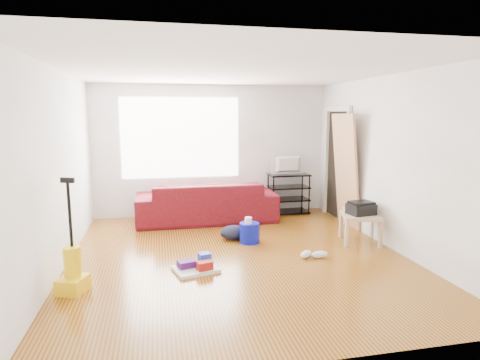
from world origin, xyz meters
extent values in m
cube|color=#652C09|center=(0.00, 0.00, 0.00)|extent=(4.50, 5.00, 0.01)
cube|color=white|center=(0.00, 0.00, 2.50)|extent=(4.50, 5.00, 0.01)
cube|color=silver|center=(0.00, 2.50, 1.25)|extent=(4.50, 0.01, 2.50)
cube|color=silver|center=(0.00, -2.50, 1.25)|extent=(4.50, 0.01, 2.50)
cube|color=silver|center=(-2.25, 0.00, 1.25)|extent=(0.01, 5.00, 2.50)
cube|color=silver|center=(2.25, 0.00, 1.25)|extent=(0.01, 5.00, 2.50)
cube|color=white|center=(-0.60, 2.48, 1.50)|extent=(2.20, 0.01, 1.50)
cube|color=white|center=(2.21, 1.25, 1.00)|extent=(0.06, 0.08, 2.00)
cube|color=white|center=(2.21, 2.15, 1.00)|extent=(0.06, 0.08, 2.00)
cube|color=white|center=(2.21, 1.70, 2.04)|extent=(0.06, 0.98, 0.08)
cube|color=black|center=(2.24, 1.70, 1.00)|extent=(0.01, 0.86, 1.98)
imported|color=#3E0810|center=(-0.19, 1.95, 0.00)|extent=(2.52, 0.98, 0.73)
cube|color=black|center=(1.47, 2.22, 0.03)|extent=(0.78, 0.45, 0.03)
cube|color=black|center=(1.47, 2.22, 0.28)|extent=(0.78, 0.45, 0.03)
cube|color=black|center=(1.47, 2.22, 0.53)|extent=(0.78, 0.45, 0.03)
cube|color=black|center=(1.47, 2.22, 0.77)|extent=(0.78, 0.45, 0.03)
cylinder|color=black|center=(1.11, 2.03, 0.39)|extent=(0.03, 0.03, 0.79)
cylinder|color=black|center=(1.11, 2.41, 0.39)|extent=(0.03, 0.03, 0.79)
cylinder|color=black|center=(1.83, 2.03, 0.39)|extent=(0.03, 0.03, 0.79)
cylinder|color=black|center=(1.83, 2.41, 0.39)|extent=(0.03, 0.03, 0.79)
imported|color=black|center=(1.47, 2.22, 0.98)|extent=(0.66, 0.09, 0.38)
cube|color=tan|center=(1.95, 0.22, 0.41)|extent=(0.67, 0.67, 0.05)
cube|color=tan|center=(1.65, 0.05, 0.20)|extent=(0.05, 0.05, 0.39)
cube|color=tan|center=(1.78, 0.52, 0.20)|extent=(0.05, 0.05, 0.39)
cube|color=tan|center=(2.12, -0.08, 0.20)|extent=(0.05, 0.05, 0.39)
cube|color=tan|center=(2.25, 0.38, 0.20)|extent=(0.05, 0.05, 0.39)
cube|color=black|center=(1.95, 0.22, 0.52)|extent=(0.42, 0.34, 0.16)
cube|color=black|center=(1.95, 0.22, 0.62)|extent=(0.38, 0.30, 0.04)
cylinder|color=#0810AB|center=(0.29, 0.55, 0.00)|extent=(0.33, 0.33, 0.30)
cylinder|color=white|center=(0.27, 0.52, 0.20)|extent=(0.11, 0.11, 0.10)
cube|color=white|center=(-0.62, -0.42, 0.02)|extent=(0.61, 0.54, 0.04)
cube|color=maroon|center=(-0.52, -0.50, 0.09)|extent=(0.21, 0.17, 0.10)
cube|color=#3E105B|center=(-0.73, -0.37, 0.08)|extent=(0.26, 0.22, 0.08)
cube|color=#2037B7|center=(-0.50, -0.32, 0.11)|extent=(0.17, 0.16, 0.14)
ellipsoid|color=black|center=(0.08, 0.75, 0.00)|extent=(0.43, 0.36, 0.22)
ellipsoid|color=white|center=(0.90, -0.25, 0.05)|extent=(0.25, 0.23, 0.10)
ellipsoid|color=white|center=(1.08, -0.31, 0.05)|extent=(0.25, 0.12, 0.10)
cube|color=yellow|center=(-2.00, -0.76, 0.08)|extent=(0.36, 0.38, 0.17)
cylinder|color=yellow|center=(-2.00, -0.71, 0.33)|extent=(0.19, 0.19, 0.33)
cylinder|color=black|center=(-2.00, -0.68, 0.85)|extent=(0.03, 0.03, 0.71)
cube|color=black|center=(-2.00, -0.68, 1.24)|extent=(0.15, 0.09, 0.06)
cube|color=#B07B4D|center=(2.13, 1.13, 0.00)|extent=(0.24, 0.78, 1.95)
camera|label=1|loc=(-1.05, -5.20, 1.92)|focal=30.00mm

